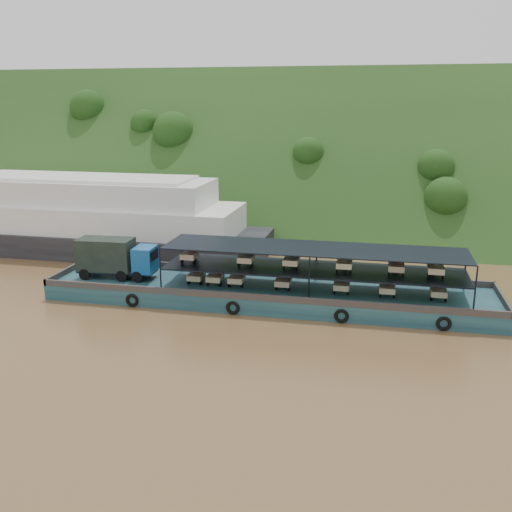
# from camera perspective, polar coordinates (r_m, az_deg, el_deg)

# --- Properties ---
(ground) EXTENTS (160.00, 160.00, 0.00)m
(ground) POSITION_cam_1_polar(r_m,az_deg,el_deg) (44.11, 1.74, -5.16)
(ground) COLOR brown
(ground) RESTS_ON ground
(hillside) EXTENTS (140.00, 39.60, 39.60)m
(hillside) POSITION_cam_1_polar(r_m,az_deg,el_deg) (78.57, 6.47, 3.83)
(hillside) COLOR #193413
(hillside) RESTS_ON ground
(cargo_barge) EXTENTS (35.00, 7.18, 4.54)m
(cargo_barge) POSITION_cam_1_polar(r_m,az_deg,el_deg) (45.26, 0.06, -3.12)
(cargo_barge) COLOR #122E40
(cargo_barge) RESTS_ON ground
(passenger_ferry) EXTENTS (39.09, 10.23, 7.89)m
(passenger_ferry) POSITION_cam_1_polar(r_m,az_deg,el_deg) (62.90, -16.78, 3.61)
(passenger_ferry) COLOR black
(passenger_ferry) RESTS_ON ground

